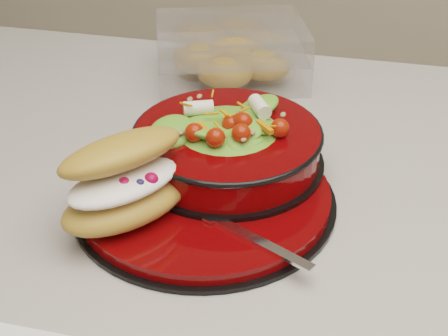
% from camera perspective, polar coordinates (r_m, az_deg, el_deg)
% --- Properties ---
extents(dinner_plate, '(0.32, 0.32, 0.02)m').
position_cam_1_polar(dinner_plate, '(0.76, -1.77, -2.53)').
color(dinner_plate, black).
rests_on(dinner_plate, island_counter).
extents(salad_bowl, '(0.25, 0.25, 0.10)m').
position_cam_1_polar(salad_bowl, '(0.78, 0.31, 2.76)').
color(salad_bowl, black).
rests_on(salad_bowl, dinner_plate).
extents(croissant, '(0.16, 0.18, 0.09)m').
position_cam_1_polar(croissant, '(0.69, -8.97, -1.23)').
color(croissant, '#CD8D3E').
rests_on(croissant, dinner_plate).
extents(fork, '(0.16, 0.09, 0.00)m').
position_cam_1_polar(fork, '(0.68, 1.75, -5.95)').
color(fork, silver).
rests_on(fork, dinner_plate).
extents(pastry_box, '(0.28, 0.24, 0.09)m').
position_cam_1_polar(pastry_box, '(1.05, 0.62, 10.37)').
color(pastry_box, white).
rests_on(pastry_box, island_counter).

